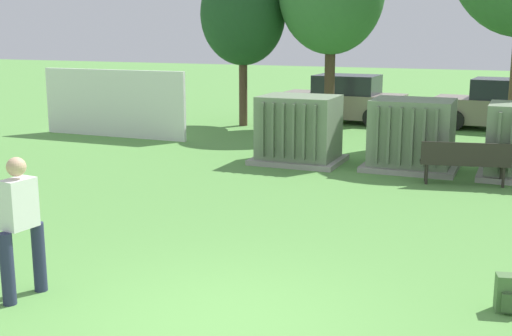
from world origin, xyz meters
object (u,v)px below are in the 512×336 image
at_px(backpack, 510,294).
at_px(batter, 17,220).
at_px(park_bench, 465,160).
at_px(transformer_mid_west, 412,136).
at_px(parked_car_leftmost, 343,100).
at_px(transformer_west, 299,130).
at_px(parked_car_left_of_center, 503,106).

bearing_deg(backpack, batter, -162.11).
bearing_deg(park_bench, transformer_mid_west, 137.53).
distance_m(batter, parked_car_leftmost, 16.51).
distance_m(transformer_west, parked_car_left_of_center, 8.70).
xyz_separation_m(transformer_west, parked_car_left_of_center, (4.32, 7.55, -0.04)).
relative_size(transformer_west, parked_car_leftmost, 0.49).
distance_m(batter, parked_car_left_of_center, 17.35).
bearing_deg(parked_car_left_of_center, park_bench, -92.43).
bearing_deg(transformer_west, transformer_mid_west, 4.80).
height_order(transformer_mid_west, parked_car_left_of_center, same).
relative_size(transformer_mid_west, parked_car_left_of_center, 0.49).
height_order(transformer_west, park_bench, transformer_west).
xyz_separation_m(transformer_west, park_bench, (3.96, -0.97, -0.25)).
xyz_separation_m(parked_car_leftmost, parked_car_left_of_center, (5.19, 0.17, 0.00)).
relative_size(batter, parked_car_left_of_center, 0.40).
height_order(park_bench, parked_car_leftmost, parked_car_leftmost).
xyz_separation_m(transformer_west, backpack, (5.06, -7.35, -0.57)).
distance_m(transformer_mid_west, backpack, 7.96).
xyz_separation_m(transformer_west, parked_car_leftmost, (-0.87, 7.38, -0.04)).
bearing_deg(park_bench, backpack, -80.19).
xyz_separation_m(park_bench, parked_car_leftmost, (-4.83, 8.35, 0.22)).
xyz_separation_m(park_bench, backpack, (1.10, -6.38, -0.32)).
relative_size(backpack, parked_car_left_of_center, 0.10).
xyz_separation_m(transformer_west, batter, (-0.46, -9.13, 0.19)).
relative_size(backpack, parked_car_leftmost, 0.10).
height_order(transformer_west, transformer_mid_west, same).
bearing_deg(park_bench, batter, -118.44).
distance_m(transformer_mid_west, park_bench, 1.79).
distance_m(transformer_west, batter, 9.14).
bearing_deg(parked_car_leftmost, transformer_west, -83.28).
height_order(backpack, parked_car_left_of_center, parked_car_left_of_center).
xyz_separation_m(backpack, parked_car_leftmost, (-5.93, 14.72, 0.54)).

